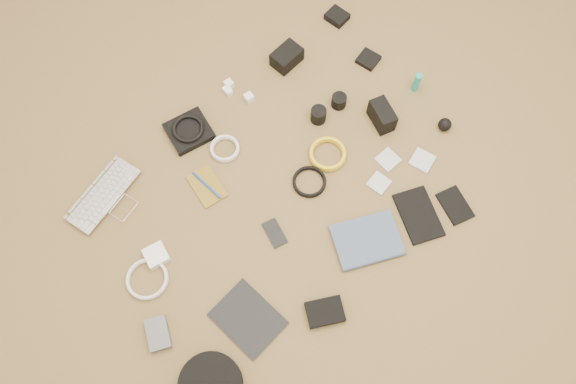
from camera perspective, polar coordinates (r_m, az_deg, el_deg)
laptop at (r=2.15m, az=-17.37°, el=-0.88°), size 0.36×0.30×0.02m
headphone_pouch at (r=2.21m, az=-10.02°, el=6.10°), size 0.17×0.16×0.03m
headphones at (r=2.19m, az=-10.11°, el=6.38°), size 0.14×0.14×0.02m
charger_a at (r=2.28m, az=-6.25°, el=10.29°), size 0.03×0.03×0.02m
charger_b at (r=2.28m, az=-6.02°, el=10.09°), size 0.03×0.03×0.02m
charger_c at (r=2.29m, az=-6.03°, el=10.83°), size 0.03×0.03×0.03m
charger_d at (r=2.25m, az=-3.99°, el=9.55°), size 0.03×0.03×0.03m
dslr_camera at (r=2.33m, az=-0.13°, el=13.55°), size 0.13×0.10×0.07m
lens_pouch at (r=2.49m, az=5.00°, el=17.33°), size 0.09×0.10×0.03m
notebook_olive at (r=2.10m, az=-8.25°, el=0.59°), size 0.11×0.16×0.01m
pen_blue at (r=2.10m, az=-8.28°, el=0.68°), size 0.03×0.15×0.01m
cable_white_a at (r=2.16m, az=-6.42°, el=4.33°), size 0.15×0.15×0.01m
lens_a at (r=2.19m, az=3.11°, el=7.82°), size 0.08×0.08×0.07m
lens_b at (r=2.24m, az=5.20°, el=9.20°), size 0.08×0.08×0.05m
card_reader at (r=2.38m, az=8.15°, el=13.19°), size 0.10×0.10×0.02m
power_brick at (r=2.03m, az=-13.23°, el=-6.29°), size 0.08×0.08×0.03m
cable_white_b at (r=2.03m, az=-14.07°, el=-8.61°), size 0.17×0.17×0.01m
cable_black at (r=2.09m, az=2.17°, el=0.99°), size 0.16×0.16×0.01m
cable_yellow at (r=2.14m, az=4.03°, el=3.78°), size 0.17×0.17×0.02m
flash at (r=2.20m, az=9.53°, el=7.67°), size 0.09×0.13×0.09m
lens_cleaner at (r=2.31m, az=12.93°, el=10.79°), size 0.03×0.03×0.09m
battery_charger at (r=1.97m, az=-13.05°, el=-13.86°), size 0.10×0.13×0.03m
tablet at (r=1.95m, az=-4.10°, el=-12.71°), size 0.21×0.25×0.01m
phone at (r=2.02m, az=-1.36°, el=-4.19°), size 0.07×0.11×0.01m
filter_case_left at (r=2.11m, az=9.22°, el=0.90°), size 0.09×0.09×0.01m
filter_case_mid at (r=2.16m, az=10.12°, el=3.24°), size 0.08×0.08×0.01m
filter_case_right at (r=2.19m, az=13.47°, el=3.14°), size 0.10×0.10×0.01m
air_blower at (r=2.26m, az=15.64°, el=6.61°), size 0.07×0.07×0.05m
drive_case at (r=1.94m, az=3.77°, el=-12.06°), size 0.15×0.13×0.03m
paperback at (r=2.00m, az=8.83°, el=-7.16°), size 0.28×0.25×0.02m
notebook_black_a at (r=2.09m, az=13.12°, el=-2.30°), size 0.18×0.23×0.01m
notebook_black_b at (r=2.14m, az=16.60°, el=-1.31°), size 0.11×0.15×0.01m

